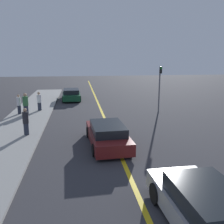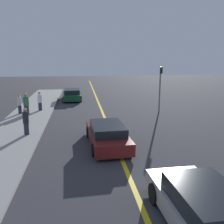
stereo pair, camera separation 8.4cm
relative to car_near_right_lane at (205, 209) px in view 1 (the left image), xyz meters
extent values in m
cube|color=gold|center=(-1.42, 12.80, -0.66)|extent=(0.20, 60.00, 0.01)
cube|color=gray|center=(-7.39, 12.33, -0.59)|extent=(3.32, 35.07, 0.15)
cube|color=#9E9EA3|center=(0.00, 0.06, -0.15)|extent=(2.07, 4.61, 0.62)
cube|color=black|center=(0.00, -0.16, 0.43)|extent=(1.76, 2.56, 0.54)
cylinder|color=black|center=(-0.95, 1.44, -0.31)|extent=(0.25, 0.70, 0.70)
cylinder|color=black|center=(0.84, 1.51, -0.31)|extent=(0.25, 0.70, 0.70)
cube|color=maroon|center=(-1.89, 7.22, -0.18)|extent=(2.15, 4.86, 0.62)
cube|color=black|center=(-1.89, 6.99, 0.36)|extent=(1.80, 2.71, 0.45)
cylinder|color=black|center=(-2.87, 8.65, -0.35)|extent=(0.25, 0.64, 0.63)
cylinder|color=black|center=(-1.08, 8.75, -0.35)|extent=(0.25, 0.64, 0.63)
cylinder|color=black|center=(-2.70, 5.70, -0.35)|extent=(0.25, 0.64, 0.63)
cylinder|color=black|center=(-0.91, 5.80, -0.35)|extent=(0.25, 0.64, 0.63)
cube|color=#144728|center=(-4.17, 21.89, -0.18)|extent=(1.97, 4.59, 0.58)
cube|color=black|center=(-4.17, 21.67, 0.34)|extent=(1.69, 2.54, 0.46)
cylinder|color=black|center=(-5.09, 23.27, -0.32)|extent=(0.24, 0.69, 0.68)
cylinder|color=black|center=(-3.34, 23.32, -0.32)|extent=(0.24, 0.69, 0.68)
cylinder|color=black|center=(-5.01, 20.46, -0.32)|extent=(0.24, 0.69, 0.68)
cylinder|color=black|center=(-3.26, 20.51, -0.32)|extent=(0.24, 0.69, 0.68)
cylinder|color=#282D3D|center=(-6.57, 9.19, -0.16)|extent=(0.29, 0.29, 0.71)
cylinder|color=#232328|center=(-6.57, 9.19, 0.55)|extent=(0.35, 0.35, 0.71)
sphere|color=tan|center=(-6.57, 9.19, 1.01)|extent=(0.22, 0.22, 0.22)
cylinder|color=#282D3D|center=(-7.65, 14.71, -0.15)|extent=(0.37, 0.37, 0.73)
cylinder|color=#336B3D|center=(-7.65, 14.71, 0.58)|extent=(0.44, 0.44, 0.73)
sphere|color=tan|center=(-7.65, 14.71, 1.09)|extent=(0.28, 0.28, 0.28)
cylinder|color=#282D3D|center=(-8.24, 15.02, -0.17)|extent=(0.27, 0.27, 0.69)
cylinder|color=silver|center=(-8.24, 15.02, 0.53)|extent=(0.32, 0.32, 0.69)
sphere|color=tan|center=(-8.24, 15.02, 0.98)|extent=(0.21, 0.21, 0.21)
cylinder|color=#282D3D|center=(-6.78, 16.13, -0.17)|extent=(0.31, 0.31, 0.69)
cylinder|color=silver|center=(-6.78, 16.13, 0.52)|extent=(0.37, 0.37, 0.69)
sphere|color=tan|center=(-6.78, 16.13, 0.99)|extent=(0.24, 0.24, 0.24)
cylinder|color=slate|center=(3.50, 14.79, 1.29)|extent=(0.12, 0.12, 3.90)
cube|color=black|center=(3.50, 14.61, 2.96)|extent=(0.18, 0.18, 0.55)
sphere|color=green|center=(3.50, 14.52, 3.13)|extent=(0.14, 0.14, 0.14)
camera|label=1|loc=(-3.39, -5.77, 4.17)|focal=40.00mm
camera|label=2|loc=(-3.31, -5.78, 4.17)|focal=40.00mm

